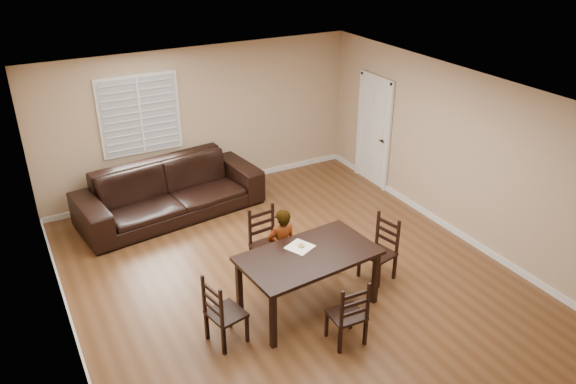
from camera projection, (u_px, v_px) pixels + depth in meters
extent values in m
plane|color=brown|center=(293.00, 280.00, 8.11)|extent=(7.00, 7.00, 0.00)
cube|color=tan|center=(201.00, 121.00, 10.26)|extent=(6.00, 0.04, 2.70)
cube|color=tan|center=(493.00, 360.00, 4.75)|extent=(6.00, 0.04, 2.70)
cube|color=tan|center=(57.00, 255.00, 6.23)|extent=(0.04, 7.00, 2.70)
cube|color=tan|center=(460.00, 155.00, 8.79)|extent=(0.04, 7.00, 2.70)
cube|color=white|center=(294.00, 99.00, 6.91)|extent=(6.00, 7.00, 0.04)
cube|color=white|center=(140.00, 115.00, 9.62)|extent=(1.40, 0.08, 1.40)
cube|color=white|center=(374.00, 132.00, 10.65)|extent=(0.06, 0.94, 2.05)
cylinder|color=#332114|center=(382.00, 141.00, 10.44)|extent=(0.06, 0.06, 0.02)
cube|color=white|center=(206.00, 185.00, 10.83)|extent=(6.00, 0.03, 0.10)
cube|color=white|center=(78.00, 345.00, 6.81)|extent=(0.03, 7.00, 0.10)
cube|color=white|center=(449.00, 227.00, 9.36)|extent=(0.03, 7.00, 0.10)
cube|color=black|center=(309.00, 256.00, 7.21)|extent=(1.85, 1.14, 0.05)
cube|color=black|center=(273.00, 321.00, 6.68)|extent=(0.08, 0.08, 0.78)
cube|color=black|center=(375.00, 278.00, 7.48)|extent=(0.08, 0.08, 0.78)
cube|color=black|center=(239.00, 286.00, 7.31)|extent=(0.08, 0.08, 0.78)
cube|color=black|center=(337.00, 250.00, 8.10)|extent=(0.08, 0.08, 0.78)
cube|color=black|center=(269.00, 246.00, 8.12)|extent=(0.48, 0.45, 0.04)
cube|color=black|center=(262.00, 237.00, 8.23)|extent=(0.45, 0.08, 0.99)
cube|color=black|center=(264.00, 269.00, 7.99)|extent=(0.04, 0.04, 0.41)
cube|color=black|center=(286.00, 261.00, 8.18)|extent=(0.04, 0.04, 0.41)
cube|color=black|center=(251.00, 258.00, 8.26)|extent=(0.04, 0.04, 0.41)
cube|color=black|center=(273.00, 250.00, 8.45)|extent=(0.04, 0.04, 0.41)
cube|color=black|center=(346.00, 315.00, 6.79)|extent=(0.43, 0.40, 0.04)
cube|color=black|center=(354.00, 319.00, 6.62)|extent=(0.41, 0.06, 0.91)
cube|color=black|center=(351.00, 316.00, 7.08)|extent=(0.04, 0.04, 0.37)
cube|color=black|center=(327.00, 324.00, 6.94)|extent=(0.04, 0.04, 0.37)
cube|color=black|center=(365.00, 332.00, 6.82)|extent=(0.04, 0.04, 0.37)
cube|color=black|center=(340.00, 340.00, 6.68)|extent=(0.04, 0.04, 0.37)
cube|color=black|center=(226.00, 313.00, 6.79)|extent=(0.48, 0.50, 0.04)
cube|color=black|center=(213.00, 315.00, 6.65)|extent=(0.13, 0.42, 0.94)
cube|color=black|center=(247.00, 329.00, 6.85)|extent=(0.04, 0.04, 0.39)
cube|color=black|center=(230.00, 314.00, 7.10)|extent=(0.04, 0.04, 0.39)
cube|color=black|center=(224.00, 341.00, 6.66)|extent=(0.04, 0.04, 0.39)
cube|color=black|center=(207.00, 326.00, 6.91)|extent=(0.04, 0.04, 0.39)
cube|color=black|center=(378.00, 253.00, 7.98)|extent=(0.48, 0.50, 0.04)
cube|color=black|center=(386.00, 245.00, 8.06)|extent=(0.13, 0.43, 0.95)
cube|color=black|center=(359.00, 265.00, 8.10)|extent=(0.05, 0.05, 0.39)
cube|color=black|center=(379.00, 276.00, 7.85)|extent=(0.05, 0.05, 0.39)
cube|color=black|center=(375.00, 256.00, 8.30)|extent=(0.05, 0.05, 0.39)
cube|color=black|center=(394.00, 267.00, 8.05)|extent=(0.05, 0.05, 0.39)
imported|color=gray|center=(282.00, 247.00, 7.78)|extent=(0.45, 0.31, 1.18)
cube|color=white|center=(300.00, 247.00, 7.34)|extent=(0.41, 0.41, 0.00)
torus|color=gold|center=(301.00, 245.00, 7.35)|extent=(0.09, 0.09, 0.03)
torus|color=white|center=(301.00, 245.00, 7.34)|extent=(0.08, 0.08, 0.02)
imported|color=black|center=(170.00, 191.00, 9.67)|extent=(3.27, 1.62, 0.92)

